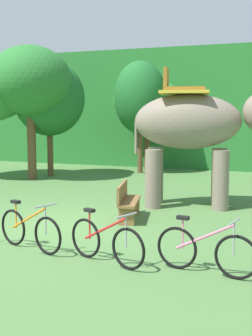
# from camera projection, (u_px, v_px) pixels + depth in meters

# --- Properties ---
(ground_plane) EXTENTS (80.00, 80.00, 0.00)m
(ground_plane) POSITION_uv_depth(u_px,v_px,m) (52.00, 227.00, 10.43)
(ground_plane) COLOR #4C753D
(foliage_hedge) EXTENTS (36.00, 6.00, 5.59)m
(foliage_hedge) POSITION_uv_depth(u_px,v_px,m) (196.00, 109.00, 23.74)
(foliage_hedge) COLOR #28702D
(foliage_hedge) RESTS_ON ground
(tree_center) EXTENTS (3.18, 3.18, 5.16)m
(tree_center) POSITION_uv_depth(u_px,v_px,m) (30.00, 81.00, 17.55)
(tree_center) COLOR brown
(tree_center) RESTS_ON ground
(tree_far_right) EXTENTS (2.88, 2.88, 4.71)m
(tree_far_right) POSITION_uv_depth(u_px,v_px,m) (49.00, 98.00, 18.56)
(tree_far_right) COLOR brown
(tree_far_right) RESTS_ON ground
(tree_center_left) EXTENTS (3.11, 3.11, 4.16)m
(tree_center_left) POSITION_uv_depth(u_px,v_px,m) (147.00, 101.00, 20.74)
(tree_center_left) COLOR brown
(tree_center_left) RESTS_ON ground
(tree_right) EXTENTS (2.26, 2.26, 4.80)m
(tree_right) POSITION_uv_depth(u_px,v_px,m) (140.00, 98.00, 19.62)
(tree_right) COLOR brown
(tree_right) RESTS_ON ground
(elephant) EXTENTS (4.25, 2.43, 3.78)m
(elephant) POSITION_uv_depth(u_px,v_px,m) (200.00, 127.00, 12.44)
(elephant) COLOR gray
(elephant) RESTS_ON ground
(bike_orange) EXTENTS (1.65, 0.67, 0.92)m
(bike_orange) POSITION_uv_depth(u_px,v_px,m) (30.00, 230.00, 8.64)
(bike_orange) COLOR black
(bike_orange) RESTS_ON ground
(bike_red) EXTENTS (1.63, 0.72, 0.92)m
(bike_red) POSITION_uv_depth(u_px,v_px,m) (106.00, 241.00, 7.85)
(bike_red) COLOR black
(bike_red) RESTS_ON ground
(bike_pink) EXTENTS (1.70, 0.52, 0.92)m
(bike_pink) POSITION_uv_depth(u_px,v_px,m) (205.00, 250.00, 7.33)
(bike_pink) COLOR black
(bike_pink) RESTS_ON ground
(wooden_bench) EXTENTS (0.76, 1.55, 0.89)m
(wooden_bench) POSITION_uv_depth(u_px,v_px,m) (127.00, 200.00, 11.10)
(wooden_bench) COLOR brown
(wooden_bench) RESTS_ON ground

